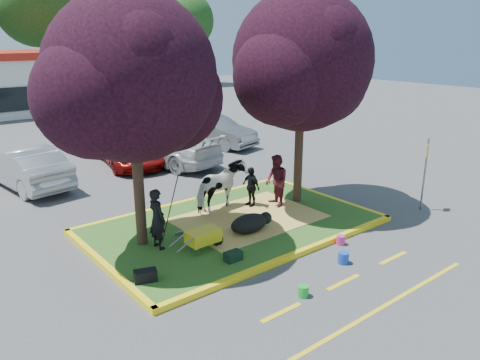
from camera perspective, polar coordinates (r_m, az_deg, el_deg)
ground at (r=14.13m, az=-0.83°, el=-5.78°), size 90.00×90.00×0.00m
median_island at (r=14.10m, az=-0.83°, el=-5.50°), size 8.00×5.00×0.15m
curb_near at (r=12.35m, az=6.64°, el=-9.08°), size 8.30×0.16×0.15m
curb_far at (r=16.08m, az=-6.50°, el=-2.69°), size 8.30×0.16×0.15m
curb_left at (r=12.26m, az=-16.28°, el=-9.89°), size 0.16×5.30×0.15m
curb_right at (r=16.75m, az=10.25°, el=-2.04°), size 0.16×5.30×0.15m
straw_bedding at (r=14.42m, az=1.05°, el=-4.63°), size 4.20×3.00×0.01m
tree_purple_left at (r=11.91m, az=-12.91°, el=11.20°), size 5.06×4.20×6.51m
tree_purple_right at (r=15.13m, az=7.66°, el=13.44°), size 5.30×4.40×6.82m
fire_lane_stripe_a at (r=10.15m, az=5.06°, el=-15.78°), size 1.10×0.12×0.01m
fire_lane_stripe_b at (r=11.44m, az=12.50°, el=-12.06°), size 1.10×0.12×0.01m
fire_lane_stripe_c at (r=12.92m, az=18.19°, el=-9.00°), size 1.10×0.12×0.01m
fire_lane_long at (r=10.85m, az=17.55°, el=-14.23°), size 6.00×0.10×0.01m
retail_building at (r=39.67m, az=-24.49°, el=10.99°), size 20.40×8.40×4.40m
cow at (r=14.82m, az=-2.28°, el=-0.83°), size 2.00×1.24×1.57m
calf at (r=13.33m, az=1.13°, el=-5.32°), size 1.33×0.93×0.52m
handler at (r=12.37m, az=-10.07°, el=-4.68°), size 0.43×0.62×1.63m
visitor_a at (r=15.18m, az=4.47°, el=-0.13°), size 0.85×0.98×1.72m
visitor_b at (r=15.23m, az=1.34°, el=-0.80°), size 0.34×0.78×1.32m
wheelbarrow at (r=12.21m, az=-4.48°, el=-6.85°), size 1.55×0.53×0.58m
gear_bag_dark at (r=11.09m, az=-11.46°, el=-11.36°), size 0.58×0.44×0.26m
gear_bag_green at (r=11.78m, az=-0.84°, el=-9.26°), size 0.44×0.28×0.23m
sign_post at (r=16.20m, az=21.67°, el=1.53°), size 0.32×0.17×2.41m
bucket_green at (r=10.68m, az=7.71°, el=-13.27°), size 0.25×0.25×0.26m
bucket_pink at (r=13.27m, az=12.17°, el=-7.16°), size 0.28×0.28×0.26m
bucket_blue at (r=12.24m, az=12.49°, el=-9.26°), size 0.31×0.31×0.29m
car_silver at (r=19.31m, az=-24.59°, el=1.42°), size 2.26×4.91×1.56m
car_red at (r=21.26m, az=-13.32°, el=3.47°), size 2.94×4.91×1.28m
car_white at (r=21.04m, az=-8.80°, el=4.00°), size 3.26×5.74×1.57m
car_grey at (r=24.40m, az=-3.20°, el=5.98°), size 2.76×4.97×1.55m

